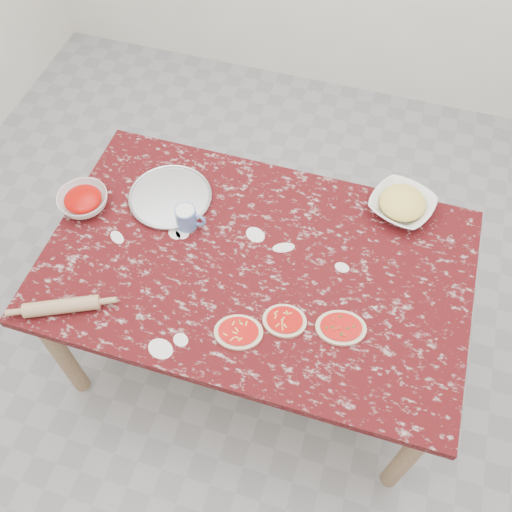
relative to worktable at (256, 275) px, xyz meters
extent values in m
plane|color=gray|center=(0.00, 0.00, -0.67)|extent=(4.00, 4.00, 0.00)
cube|color=#400B0E|center=(0.00, 0.00, 0.06)|extent=(1.60, 1.00, 0.04)
cube|color=#A67E5E|center=(0.00, 0.00, 0.00)|extent=(1.50, 0.90, 0.08)
cylinder|color=#A67E5E|center=(-0.72, -0.42, -0.31)|extent=(0.07, 0.07, 0.71)
cylinder|color=#A67E5E|center=(0.72, -0.42, -0.31)|extent=(0.07, 0.07, 0.71)
cylinder|color=#A67E5E|center=(-0.72, 0.42, -0.31)|extent=(0.07, 0.07, 0.71)
cylinder|color=#A67E5E|center=(0.72, 0.42, -0.31)|extent=(0.07, 0.07, 0.71)
cylinder|color=#B2B2B7|center=(-0.43, 0.20, 0.09)|extent=(0.39, 0.39, 0.01)
imported|color=white|center=(-0.74, 0.06, 0.11)|extent=(0.23, 0.23, 0.06)
imported|color=white|center=(0.48, 0.41, 0.11)|extent=(0.31, 0.31, 0.06)
cylinder|color=#5A7ABA|center=(-0.31, 0.09, 0.13)|extent=(0.08, 0.08, 0.10)
torus|color=#5A7ABA|center=(-0.26, 0.09, 0.13)|extent=(0.07, 0.02, 0.07)
cylinder|color=silver|center=(-0.31, 0.09, 0.16)|extent=(0.06, 0.06, 0.01)
ellipsoid|color=beige|center=(0.03, -0.30, 0.09)|extent=(0.20, 0.17, 0.01)
ellipsoid|color=red|center=(0.03, -0.30, 0.10)|extent=(0.16, 0.14, 0.00)
ellipsoid|color=beige|center=(0.17, -0.21, 0.09)|extent=(0.17, 0.15, 0.01)
ellipsoid|color=red|center=(0.17, -0.21, 0.10)|extent=(0.14, 0.12, 0.00)
ellipsoid|color=beige|center=(0.36, -0.17, 0.09)|extent=(0.20, 0.17, 0.01)
ellipsoid|color=red|center=(0.36, -0.17, 0.10)|extent=(0.17, 0.14, 0.00)
cylinder|color=tan|center=(-0.60, -0.39, 0.11)|extent=(0.26, 0.16, 0.05)
camera|label=1|loc=(0.34, -1.11, 1.88)|focal=39.91mm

